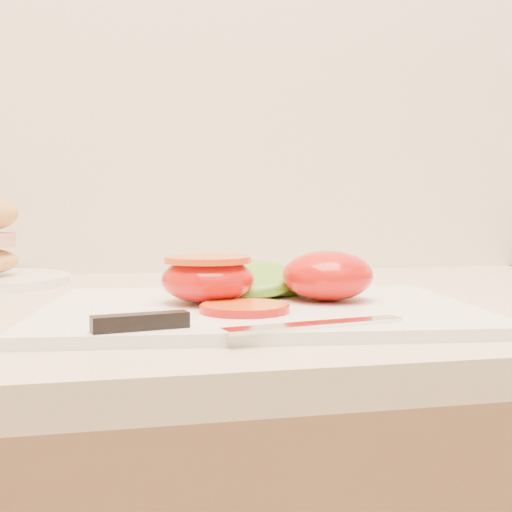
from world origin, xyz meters
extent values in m
cube|color=beige|center=(0.00, 1.98, 1.35)|extent=(4.00, 0.05, 2.70)
cube|color=white|center=(-0.39, 1.56, 0.94)|extent=(0.43, 0.33, 0.01)
ellipsoid|color=red|center=(-0.32, 1.57, 0.96)|extent=(0.09, 0.09, 0.05)
ellipsoid|color=red|center=(-0.43, 1.58, 0.96)|extent=(0.09, 0.09, 0.04)
cylinder|color=red|center=(-0.43, 1.58, 0.98)|extent=(0.08, 0.08, 0.01)
cylinder|color=orange|center=(-0.41, 1.52, 0.94)|extent=(0.08, 0.08, 0.01)
ellipsoid|color=#639B29|center=(-0.39, 1.64, 0.95)|extent=(0.19, 0.18, 0.03)
ellipsoid|color=#639B29|center=(-0.34, 1.64, 0.95)|extent=(0.14, 0.13, 0.02)
cube|color=silver|center=(-0.37, 1.44, 0.94)|extent=(0.15, 0.05, 0.00)
cube|color=black|center=(-0.50, 1.45, 0.95)|extent=(0.07, 0.03, 0.01)
camera|label=1|loc=(-0.52, 0.97, 1.03)|focal=45.00mm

